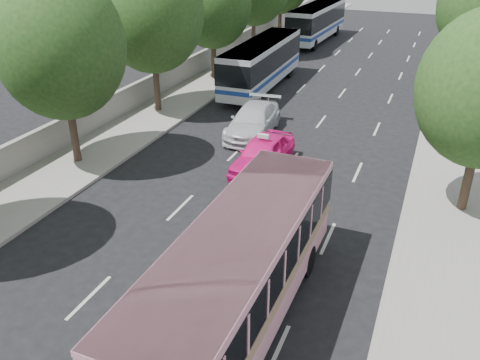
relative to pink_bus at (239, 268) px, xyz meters
The scene contains 12 objects.
ground 3.76m from the pink_bus, 154.14° to the left, with size 120.00×120.00×0.00m, color black.
sidewalk_left 24.29m from the pink_bus, 117.98° to the left, with size 4.00×90.00×0.15m, color #9E998E.
sidewalk_right 22.20m from the pink_bus, 75.23° to the left, with size 4.00×90.00×0.12m, color #9E998E.
low_wall 25.14m from the pink_bus, 121.61° to the left, with size 0.30×90.00×1.50m, color #9E998E.
tree_left_b 13.98m from the pink_bus, 147.00° to the left, with size 5.70×5.70×8.88m.
tree_left_c 19.59m from the pink_bus, 126.84° to the left, with size 6.00×6.00×9.35m.
pink_bus is the anchor object (origin of this frame).
pink_taxi 10.47m from the pink_bus, 105.96° to the left, with size 1.89×4.70×1.60m, color #FF168D.
white_pickup 14.93m from the pink_bus, 109.06° to the left, with size 2.18×5.36×1.56m, color silver.
tour_coach_front 23.58m from the pink_bus, 108.19° to the left, with size 2.44×10.84×3.24m.
tour_coach_rear 40.16m from the pink_bus, 101.22° to the left, with size 3.01×11.57×3.43m.
taxi_roof_sign 10.41m from the pink_bus, 105.96° to the left, with size 0.55×0.18×0.18m, color silver.
Camera 1 is at (7.04, -11.72, 10.31)m, focal length 38.00 mm.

